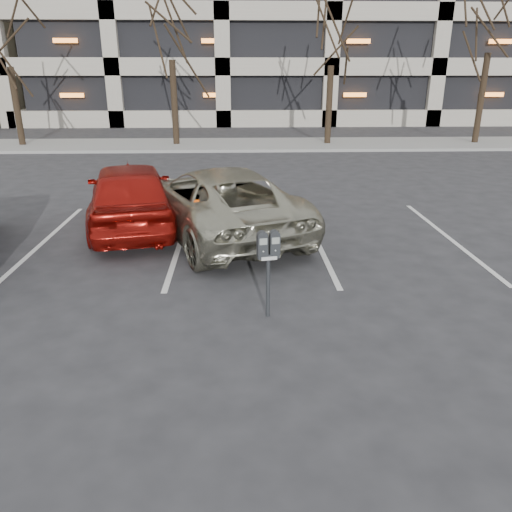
{
  "coord_description": "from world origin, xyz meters",
  "views": [
    {
      "loc": [
        -0.22,
        -7.49,
        3.3
      ],
      "look_at": [
        0.01,
        -1.58,
        1.09
      ],
      "focal_mm": 35.0,
      "sensor_mm": 36.0,
      "label": 1
    }
  ],
  "objects_px": {
    "tree_b": "(169,2)",
    "suv_silver": "(219,201)",
    "tree_c": "(334,13)",
    "tree_a": "(2,14)",
    "car_red": "(130,195)",
    "parking_meter": "(268,253)"
  },
  "relations": [
    {
      "from": "suv_silver",
      "to": "tree_a",
      "type": "bearing_deg",
      "value": -76.69
    },
    {
      "from": "suv_silver",
      "to": "parking_meter",
      "type": "bearing_deg",
      "value": 79.89
    },
    {
      "from": "tree_a",
      "to": "suv_silver",
      "type": "height_order",
      "value": "tree_a"
    },
    {
      "from": "tree_c",
      "to": "suv_silver",
      "type": "relative_size",
      "value": 1.36
    },
    {
      "from": "tree_a",
      "to": "suv_silver",
      "type": "bearing_deg",
      "value": -54.74
    },
    {
      "from": "tree_b",
      "to": "tree_c",
      "type": "distance_m",
      "value": 7.01
    },
    {
      "from": "tree_a",
      "to": "car_red",
      "type": "height_order",
      "value": "tree_a"
    },
    {
      "from": "tree_a",
      "to": "parking_meter",
      "type": "bearing_deg",
      "value": -59.23
    },
    {
      "from": "tree_c",
      "to": "suv_silver",
      "type": "bearing_deg",
      "value": -109.18
    },
    {
      "from": "tree_b",
      "to": "tree_c",
      "type": "relative_size",
      "value": 1.07
    },
    {
      "from": "car_red",
      "to": "parking_meter",
      "type": "bearing_deg",
      "value": 110.23
    },
    {
      "from": "tree_b",
      "to": "suv_silver",
      "type": "height_order",
      "value": "tree_b"
    },
    {
      "from": "tree_a",
      "to": "tree_b",
      "type": "height_order",
      "value": "tree_b"
    },
    {
      "from": "tree_b",
      "to": "suv_silver",
      "type": "xyz_separation_m",
      "value": [
        2.38,
        -13.27,
        -5.27
      ]
    },
    {
      "from": "tree_a",
      "to": "suv_silver",
      "type": "xyz_separation_m",
      "value": [
        9.38,
        -13.27,
        -4.8
      ]
    },
    {
      "from": "parking_meter",
      "to": "car_red",
      "type": "height_order",
      "value": "car_red"
    },
    {
      "from": "suv_silver",
      "to": "car_red",
      "type": "xyz_separation_m",
      "value": [
        -1.94,
        0.52,
        0.03
      ]
    },
    {
      "from": "tree_a",
      "to": "tree_c",
      "type": "relative_size",
      "value": 0.98
    },
    {
      "from": "tree_a",
      "to": "tree_b",
      "type": "relative_size",
      "value": 0.92
    },
    {
      "from": "tree_b",
      "to": "parking_meter",
      "type": "xyz_separation_m",
      "value": [
        3.19,
        -17.12,
        -5.03
      ]
    },
    {
      "from": "tree_b",
      "to": "tree_c",
      "type": "bearing_deg",
      "value": 0.0
    },
    {
      "from": "tree_a",
      "to": "tree_c",
      "type": "xyz_separation_m",
      "value": [
        14.0,
        0.0,
        0.09
      ]
    }
  ]
}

